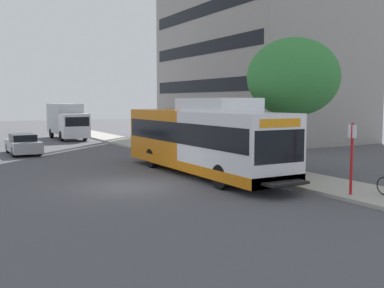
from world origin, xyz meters
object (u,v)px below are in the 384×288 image
Objects in this scene: street_tree_near_stop at (293,77)px; parked_car_far_lane at (23,144)px; bus_stop_sign_pole at (352,153)px; transit_bus at (201,139)px; box_truck_background at (67,120)px.

street_tree_near_stop is 1.42× the size of parked_car_far_lane.
bus_stop_sign_pole is 0.58× the size of parked_car_far_lane.
street_tree_near_stop is at bearing -26.10° from transit_bus.
bus_stop_sign_pole is (2.04, -7.23, -0.05)m from transit_bus.
transit_bus reaches higher than bus_stop_sign_pole.
box_truck_background reaches higher than bus_stop_sign_pole.
transit_bus is 4.71× the size of bus_stop_sign_pole.
street_tree_near_stop is at bearing -80.05° from box_truck_background.
bus_stop_sign_pole is 0.41× the size of street_tree_near_stop.
bus_stop_sign_pole is at bearing -74.28° from transit_bus.
parked_car_far_lane is 12.04m from box_truck_background.
transit_bus is 7.51m from bus_stop_sign_pole.
street_tree_near_stop is 26.20m from box_truck_background.
bus_stop_sign_pole is at bearing -109.49° from street_tree_near_stop.
street_tree_near_stop is (1.88, 5.31, 2.99)m from bus_stop_sign_pole.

